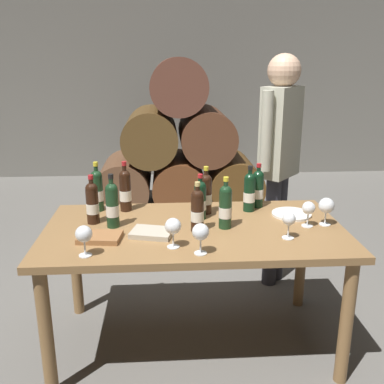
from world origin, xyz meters
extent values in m
plane|color=#66635E|center=(0.00, 0.00, 0.00)|extent=(14.00, 14.00, 0.00)
cube|color=slate|center=(0.00, 4.20, 1.40)|extent=(10.00, 0.24, 2.80)
cylinder|color=brown|center=(-0.63, 2.60, 0.30)|extent=(0.60, 0.90, 0.60)
cylinder|color=brown|center=(0.00, 2.60, 0.30)|extent=(0.60, 0.90, 0.60)
cylinder|color=brown|center=(0.63, 2.60, 0.30)|extent=(0.60, 0.90, 0.60)
cylinder|color=brown|center=(-0.32, 2.60, 0.85)|extent=(0.60, 0.90, 0.60)
cylinder|color=brown|center=(0.32, 2.60, 0.85)|extent=(0.60, 0.90, 0.60)
cylinder|color=brown|center=(0.00, 2.60, 1.39)|extent=(0.60, 0.90, 0.60)
cube|color=olive|center=(0.00, 0.00, 0.74)|extent=(1.70, 0.90, 0.04)
cylinder|color=olive|center=(-0.77, -0.39, 0.36)|extent=(0.07, 0.07, 0.72)
cylinder|color=olive|center=(0.77, -0.39, 0.36)|extent=(0.07, 0.07, 0.72)
cylinder|color=olive|center=(-0.77, 0.39, 0.36)|extent=(0.07, 0.07, 0.72)
cylinder|color=olive|center=(0.77, 0.39, 0.36)|extent=(0.07, 0.07, 0.72)
cylinder|color=#19381E|center=(-0.46, 0.04, 0.87)|extent=(0.07, 0.07, 0.22)
sphere|color=#19381E|center=(-0.46, 0.04, 0.98)|extent=(0.07, 0.07, 0.07)
cylinder|color=#19381E|center=(-0.46, 0.04, 1.01)|extent=(0.03, 0.03, 0.07)
cylinder|color=black|center=(-0.46, 0.04, 1.06)|extent=(0.03, 0.03, 0.02)
cylinder|color=silver|center=(-0.46, 0.04, 0.86)|extent=(0.07, 0.07, 0.07)
cylinder|color=black|center=(0.01, -0.05, 0.86)|extent=(0.07, 0.07, 0.20)
sphere|color=black|center=(0.01, -0.05, 0.96)|extent=(0.07, 0.07, 0.07)
cylinder|color=black|center=(0.01, -0.05, 0.99)|extent=(0.03, 0.03, 0.06)
cylinder|color=tan|center=(0.01, -0.05, 1.03)|extent=(0.03, 0.03, 0.02)
cylinder|color=silver|center=(0.01, -0.05, 0.85)|extent=(0.07, 0.07, 0.06)
cylinder|color=#19381E|center=(0.17, -0.01, 0.86)|extent=(0.07, 0.07, 0.21)
sphere|color=#19381E|center=(0.17, -0.01, 0.97)|extent=(0.07, 0.07, 0.07)
cylinder|color=#19381E|center=(0.17, -0.01, 1.00)|extent=(0.03, 0.03, 0.07)
cylinder|color=gold|center=(0.17, -0.01, 1.05)|extent=(0.03, 0.03, 0.02)
cylinder|color=silver|center=(0.17, -0.01, 0.85)|extent=(0.07, 0.07, 0.06)
cylinder|color=black|center=(-0.58, 0.11, 0.86)|extent=(0.07, 0.07, 0.20)
sphere|color=black|center=(-0.58, 0.11, 0.97)|extent=(0.07, 0.07, 0.07)
cylinder|color=black|center=(-0.58, 0.11, 0.99)|extent=(0.03, 0.03, 0.06)
cylinder|color=#B21E23|center=(-0.58, 0.11, 1.04)|extent=(0.03, 0.03, 0.02)
cylinder|color=silver|center=(-0.58, 0.11, 0.85)|extent=(0.07, 0.07, 0.06)
cylinder|color=black|center=(0.04, 0.14, 0.86)|extent=(0.07, 0.07, 0.19)
sphere|color=black|center=(0.04, 0.14, 0.96)|extent=(0.07, 0.07, 0.07)
cylinder|color=black|center=(0.04, 0.14, 0.98)|extent=(0.03, 0.03, 0.06)
cylinder|color=#B21E23|center=(0.04, 0.14, 1.02)|extent=(0.03, 0.03, 0.02)
cylinder|color=silver|center=(0.04, 0.14, 0.85)|extent=(0.07, 0.07, 0.06)
cylinder|color=black|center=(0.36, 0.27, 0.86)|extent=(0.07, 0.07, 0.20)
sphere|color=black|center=(0.36, 0.27, 0.97)|extent=(0.07, 0.07, 0.07)
cylinder|color=black|center=(0.36, 0.27, 1.00)|extent=(0.03, 0.03, 0.06)
cylinder|color=black|center=(0.36, 0.27, 1.04)|extent=(0.03, 0.03, 0.02)
cylinder|color=silver|center=(0.36, 0.27, 0.85)|extent=(0.07, 0.07, 0.06)
cylinder|color=black|center=(0.09, 0.24, 0.86)|extent=(0.07, 0.07, 0.21)
sphere|color=black|center=(0.09, 0.24, 0.97)|extent=(0.07, 0.07, 0.07)
cylinder|color=black|center=(0.09, 0.24, 1.00)|extent=(0.03, 0.03, 0.07)
cylinder|color=gold|center=(0.09, 0.24, 1.05)|extent=(0.03, 0.03, 0.02)
cylinder|color=silver|center=(0.09, 0.24, 0.85)|extent=(0.07, 0.07, 0.06)
cylinder|color=black|center=(-0.41, 0.32, 0.87)|extent=(0.07, 0.07, 0.22)
sphere|color=black|center=(-0.41, 0.32, 0.99)|extent=(0.07, 0.07, 0.07)
cylinder|color=black|center=(-0.41, 0.32, 1.02)|extent=(0.03, 0.03, 0.07)
cylinder|color=#B21E23|center=(-0.41, 0.32, 1.06)|extent=(0.03, 0.03, 0.03)
cylinder|color=silver|center=(-0.41, 0.32, 0.86)|extent=(0.07, 0.07, 0.07)
cylinder|color=#19381E|center=(-0.58, 0.33, 0.87)|extent=(0.07, 0.07, 0.22)
sphere|color=#19381E|center=(-0.58, 0.33, 0.99)|extent=(0.07, 0.07, 0.07)
cylinder|color=#19381E|center=(-0.58, 0.33, 1.01)|extent=(0.03, 0.03, 0.07)
cylinder|color=gold|center=(-0.58, 0.33, 1.06)|extent=(0.03, 0.03, 0.03)
cylinder|color=silver|center=(-0.58, 0.33, 0.86)|extent=(0.07, 0.07, 0.07)
cylinder|color=black|center=(0.43, 0.34, 0.86)|extent=(0.07, 0.07, 0.20)
sphere|color=black|center=(0.43, 0.34, 0.97)|extent=(0.07, 0.07, 0.07)
cylinder|color=black|center=(0.43, 0.34, 0.99)|extent=(0.03, 0.03, 0.06)
cylinder|color=#B21E23|center=(0.43, 0.34, 1.04)|extent=(0.03, 0.03, 0.02)
cylinder|color=silver|center=(0.43, 0.34, 0.85)|extent=(0.07, 0.07, 0.06)
cylinder|color=white|center=(0.65, -0.02, 0.76)|extent=(0.06, 0.06, 0.00)
cylinder|color=white|center=(0.65, -0.02, 0.80)|extent=(0.01, 0.01, 0.07)
sphere|color=white|center=(0.65, -0.02, 0.87)|extent=(0.07, 0.07, 0.07)
cylinder|color=white|center=(0.01, -0.35, 0.76)|extent=(0.06, 0.06, 0.00)
cylinder|color=white|center=(0.01, -0.35, 0.80)|extent=(0.01, 0.01, 0.07)
sphere|color=white|center=(0.01, -0.35, 0.88)|extent=(0.08, 0.08, 0.08)
cylinder|color=white|center=(0.49, -0.19, 0.76)|extent=(0.06, 0.06, 0.00)
cylinder|color=white|center=(0.49, -0.19, 0.80)|extent=(0.01, 0.01, 0.07)
sphere|color=white|center=(0.49, -0.19, 0.87)|extent=(0.07, 0.07, 0.07)
cylinder|color=white|center=(0.76, -0.01, 0.76)|extent=(0.06, 0.06, 0.00)
cylinder|color=white|center=(0.76, -0.01, 0.80)|extent=(0.01, 0.01, 0.07)
sphere|color=white|center=(0.76, -0.01, 0.88)|extent=(0.09, 0.09, 0.09)
cylinder|color=white|center=(-0.13, -0.26, 0.76)|extent=(0.06, 0.06, 0.00)
cylinder|color=white|center=(-0.13, -0.26, 0.80)|extent=(0.01, 0.01, 0.07)
sphere|color=white|center=(-0.13, -0.26, 0.88)|extent=(0.08, 0.08, 0.08)
cylinder|color=white|center=(-0.56, -0.34, 0.76)|extent=(0.06, 0.06, 0.00)
cylinder|color=white|center=(-0.56, -0.34, 0.80)|extent=(0.01, 0.01, 0.07)
sphere|color=white|center=(-0.56, -0.34, 0.88)|extent=(0.08, 0.08, 0.08)
cube|color=#936038|center=(-0.51, -0.14, 0.77)|extent=(0.24, 0.18, 0.03)
cube|color=#B2A893|center=(-0.24, -0.10, 0.77)|extent=(0.25, 0.21, 0.03)
cylinder|color=white|center=(0.61, 0.17, 0.77)|extent=(0.24, 0.24, 0.01)
cylinder|color=#383842|center=(0.71, 0.79, 0.43)|extent=(0.11, 0.11, 0.85)
cylinder|color=#383842|center=(0.63, 0.71, 0.43)|extent=(0.11, 0.11, 0.85)
cube|color=#B2B29E|center=(0.67, 0.75, 1.17)|extent=(0.35, 0.36, 0.64)
cylinder|color=#B2B29E|center=(0.81, 0.91, 1.21)|extent=(0.08, 0.08, 0.54)
cylinder|color=#B2B29E|center=(0.53, 0.59, 1.21)|extent=(0.08, 0.08, 0.54)
sphere|color=tan|center=(0.67, 0.75, 1.60)|extent=(0.23, 0.23, 0.23)
camera|label=1|loc=(-0.16, -2.33, 1.69)|focal=41.22mm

